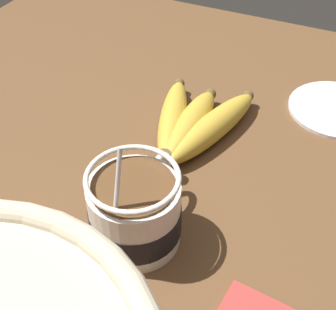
% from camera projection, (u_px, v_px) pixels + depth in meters
% --- Properties ---
extents(table, '(1.20, 1.20, 0.03)m').
position_uv_depth(table, '(173.00, 240.00, 0.57)').
color(table, brown).
rests_on(table, ground).
extents(coffee_mug, '(0.15, 0.11, 0.16)m').
position_uv_depth(coffee_mug, '(135.00, 212.00, 0.52)').
color(coffee_mug, white).
rests_on(coffee_mug, table).
extents(banana_bunch, '(0.22, 0.15, 0.04)m').
position_uv_depth(banana_bunch, '(193.00, 123.00, 0.68)').
color(banana_bunch, brown).
rests_on(banana_bunch, table).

